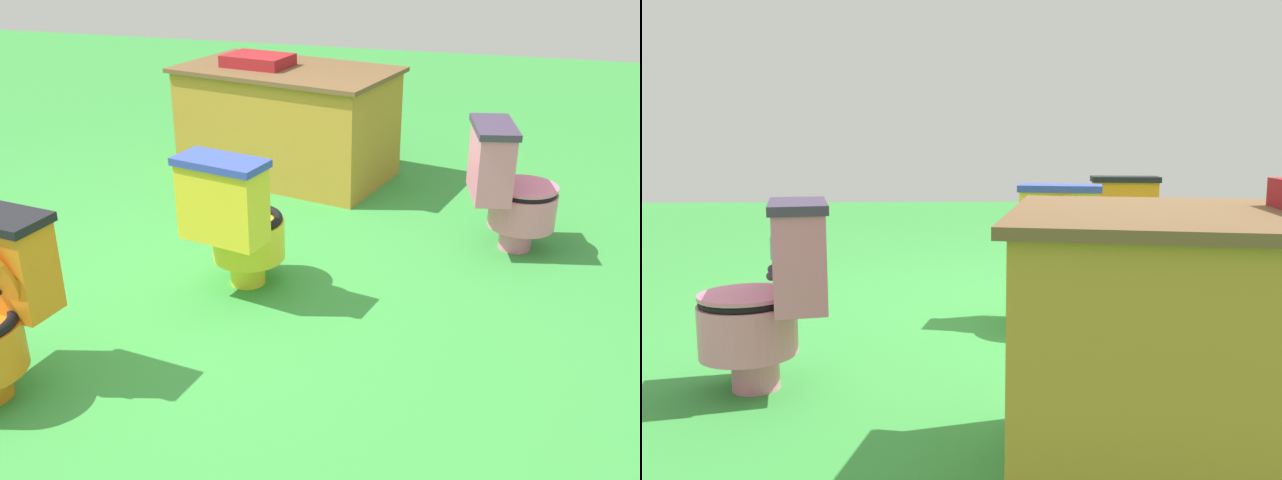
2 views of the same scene
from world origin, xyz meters
TOP-DOWN VIEW (x-y plane):
  - ground at (0.00, 0.00)m, footprint 14.00×14.00m
  - toilet_pink at (1.46, 1.05)m, footprint 0.57×0.50m
  - toilet_yellow at (0.20, 0.18)m, footprint 0.50×0.57m
  - vendor_table at (-0.11, 1.90)m, footprint 1.61×1.15m

SIDE VIEW (x-z plane):
  - ground at x=0.00m, z-range 0.00..0.00m
  - toilet_pink at x=1.46m, z-range 0.01..0.73m
  - toilet_yellow at x=0.20m, z-range 0.01..0.74m
  - vendor_table at x=-0.11m, z-range -0.03..0.82m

